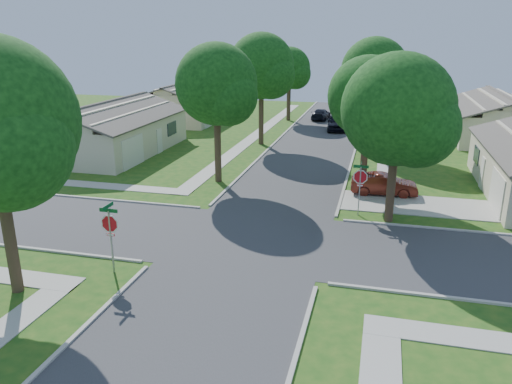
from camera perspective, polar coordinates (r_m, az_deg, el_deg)
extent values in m
plane|color=#1C4E15|center=(23.99, -0.39, -5.47)|extent=(100.00, 100.00, 0.00)
cube|color=#333335|center=(23.98, -0.39, -5.46)|extent=(7.00, 100.00, 0.02)
cube|color=#9E9B91|center=(48.26, 14.66, 5.91)|extent=(1.20, 40.00, 0.04)
cube|color=#9E9B91|center=(49.65, 0.37, 6.81)|extent=(1.20, 40.00, 0.04)
cube|color=#9E9B91|center=(30.04, 17.92, -1.44)|extent=(8.80, 3.60, 0.05)
cube|color=gray|center=(21.16, -16.20, -5.53)|extent=(0.06, 0.06, 2.70)
cylinder|color=white|center=(20.87, -16.39, -3.51)|extent=(1.05, 0.02, 1.05)
cylinder|color=red|center=(20.87, -16.39, -3.51)|extent=(0.90, 0.03, 0.90)
cube|color=red|center=(21.04, -16.27, -4.70)|extent=(0.34, 0.03, 0.12)
cube|color=white|center=(21.04, -16.27, -4.70)|extent=(0.30, 0.03, 0.08)
cube|color=#0C5426|center=(20.68, -16.52, -2.03)|extent=(0.80, 0.02, 0.16)
cube|color=#0C5426|center=(20.62, -16.57, -1.56)|extent=(0.02, 0.80, 0.16)
cube|color=gray|center=(27.27, 11.74, 0.08)|extent=(0.06, 0.06, 2.70)
cylinder|color=white|center=(27.04, 11.84, 1.69)|extent=(1.05, 0.02, 1.05)
cylinder|color=red|center=(27.04, 11.84, 1.69)|extent=(0.90, 0.03, 0.90)
cube|color=red|center=(27.18, 11.78, 0.74)|extent=(0.34, 0.03, 0.12)
cube|color=white|center=(27.18, 11.78, 0.74)|extent=(0.30, 0.03, 0.08)
cube|color=#0C5426|center=(26.90, 11.92, 2.86)|extent=(0.80, 0.02, 0.16)
cube|color=#0C5426|center=(26.85, 11.94, 3.23)|extent=(0.02, 0.80, 0.16)
cylinder|color=#38281C|center=(31.24, 12.23, 3.50)|extent=(0.44, 0.44, 3.95)
sphere|color=#0D350E|center=(30.54, 12.71, 10.61)|extent=(4.80, 4.80, 4.80)
sphere|color=#0D350E|center=(30.13, 14.21, 9.26)|extent=(3.46, 3.46, 3.46)
sphere|color=#0D350E|center=(31.23, 11.36, 9.96)|extent=(3.26, 3.26, 3.26)
cylinder|color=#38281C|center=(42.96, 12.97, 7.52)|extent=(0.44, 0.44, 4.30)
sphere|color=#0D350E|center=(42.43, 13.39, 13.33)|extent=(5.40, 5.40, 5.40)
sphere|color=#0D350E|center=(41.94, 14.62, 12.26)|extent=(3.89, 3.89, 3.89)
sphere|color=#0D350E|center=(43.17, 12.26, 12.75)|extent=(3.67, 3.67, 3.67)
cylinder|color=#38281C|center=(55.82, 13.41, 9.72)|extent=(0.44, 0.44, 4.20)
sphere|color=#0D350E|center=(55.42, 13.72, 13.94)|extent=(5.00, 5.00, 5.00)
sphere|color=#0D350E|center=(54.96, 14.60, 13.20)|extent=(3.60, 3.60, 3.60)
sphere|color=#0D350E|center=(56.09, 12.91, 13.53)|extent=(3.40, 3.40, 3.40)
cylinder|color=#38281C|center=(32.85, -4.39, 4.81)|extent=(0.44, 0.44, 4.25)
sphere|color=#0D350E|center=(32.17, -4.57, 12.20)|extent=(5.20, 5.20, 5.20)
sphere|color=#0D350E|center=(31.46, -3.25, 10.91)|extent=(3.74, 3.74, 3.74)
sphere|color=#0D350E|center=(33.09, -5.49, 11.42)|extent=(3.54, 3.54, 3.54)
cylinder|color=#38281C|center=(44.15, 0.59, 8.34)|extent=(0.44, 0.44, 4.44)
sphere|color=#0D350E|center=(43.64, 0.61, 14.22)|extent=(5.60, 5.60, 5.60)
sphere|color=#0D350E|center=(42.92, 1.73, 13.22)|extent=(4.03, 4.03, 4.03)
sphere|color=#0D350E|center=(44.55, -0.26, 13.58)|extent=(3.81, 3.81, 3.81)
cylinder|color=#38281C|center=(56.77, 3.74, 10.14)|extent=(0.44, 0.44, 3.90)
sphere|color=#0D350E|center=(56.39, 3.82, 13.95)|extent=(4.60, 4.60, 4.60)
sphere|color=#0D350E|center=(55.84, 4.55, 13.30)|extent=(3.31, 3.31, 3.31)
sphere|color=#0D350E|center=(57.12, 3.22, 13.55)|extent=(3.13, 3.13, 3.13)
cylinder|color=#38281C|center=(20.78, -26.26, -5.17)|extent=(0.44, 0.44, 4.04)
sphere|color=#0D350E|center=(18.61, -26.52, 4.54)|extent=(4.32, 4.32, 4.32)
cylinder|color=#38281C|center=(26.67, 15.17, 0.37)|extent=(0.44, 0.44, 3.54)
sphere|color=#0D350E|center=(25.78, 15.90, 9.07)|extent=(5.60, 5.60, 5.60)
sphere|color=#0D350E|center=(25.39, 18.01, 7.15)|extent=(4.03, 4.03, 4.03)
sphere|color=#0D350E|center=(26.55, 13.95, 8.23)|extent=(3.81, 3.81, 3.81)
cube|color=silver|center=(30.31, 25.79, -0.07)|extent=(0.06, 3.20, 2.20)
cube|color=silver|center=(34.63, 24.41, 2.01)|extent=(0.06, 0.90, 2.00)
cube|color=#1E2633|center=(37.00, 23.88, 3.89)|extent=(0.06, 1.80, 1.10)
cube|color=beige|center=(52.02, 25.82, 7.10)|extent=(8.00, 13.00, 2.80)
cube|color=#443E3A|center=(51.37, 23.92, 9.56)|extent=(4.42, 13.60, 1.56)
cube|color=silver|center=(47.60, 21.86, 6.38)|extent=(0.06, 3.20, 2.20)
cube|color=silver|center=(52.06, 21.27, 7.22)|extent=(0.06, 0.90, 2.00)
cube|color=#1E2633|center=(54.53, 21.04, 8.26)|extent=(0.06, 1.80, 1.10)
cube|color=beige|center=(43.01, -16.27, 6.26)|extent=(8.00, 13.00, 2.80)
cube|color=#443E3A|center=(41.70, -14.11, 8.96)|extent=(4.42, 13.60, 1.56)
cube|color=#443E3A|center=(43.72, -18.80, 8.94)|extent=(4.42, 13.60, 1.56)
cube|color=silver|center=(37.80, -13.87, 4.47)|extent=(0.06, 3.20, 2.20)
cube|color=silver|center=(41.79, -10.97, 5.77)|extent=(0.06, 0.90, 2.00)
cube|color=#1E2633|center=(44.01, -9.59, 7.17)|extent=(0.06, 1.80, 1.10)
cube|color=beige|center=(58.09, -7.83, 9.64)|extent=(8.00, 13.00, 2.80)
cube|color=#443E3A|center=(57.12, -6.01, 11.64)|extent=(4.42, 13.60, 1.56)
cube|color=#443E3A|center=(58.61, -9.76, 11.64)|extent=(4.42, 13.60, 1.56)
cube|color=silver|center=(53.11, -5.30, 8.64)|extent=(0.06, 3.20, 2.20)
cube|color=silver|center=(57.38, -3.78, 9.26)|extent=(0.06, 0.90, 2.00)
cube|color=#1E2633|center=(59.76, -3.01, 10.14)|extent=(0.06, 1.80, 1.10)
imported|color=#501910|center=(31.29, 14.42, 0.84)|extent=(4.01, 1.57, 1.30)
imported|color=black|center=(51.61, 9.26, 7.90)|extent=(2.31, 4.91, 1.62)
imported|color=black|center=(57.78, 7.42, 8.81)|extent=(1.97, 4.23, 1.20)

